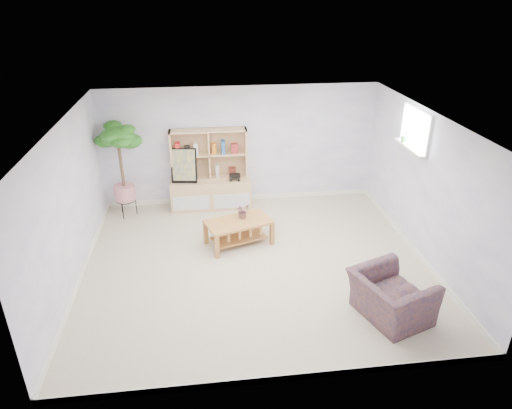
{
  "coord_description": "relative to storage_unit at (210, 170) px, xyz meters",
  "views": [
    {
      "loc": [
        -0.78,
        -6.27,
        4.12
      ],
      "look_at": [
        0.04,
        0.21,
        0.97
      ],
      "focal_mm": 32.0,
      "sensor_mm": 36.0,
      "label": 1
    }
  ],
  "objects": [
    {
      "name": "walls",
      "position": [
        0.64,
        -2.24,
        0.4
      ],
      "size": [
        5.51,
        5.01,
        2.4
      ],
      "color": "white",
      "rests_on": "floor"
    },
    {
      "name": "storage_unit",
      "position": [
        0.0,
        0.0,
        0.0
      ],
      "size": [
        1.61,
        0.54,
        1.61
      ],
      "primitive_type": null,
      "color": "#DFAC7D",
      "rests_on": "floor"
    },
    {
      "name": "sill_plant",
      "position": [
        3.31,
        -1.39,
        1.0
      ],
      "size": [
        0.14,
        0.12,
        0.21
      ],
      "primitive_type": "imported",
      "rotation": [
        0.0,
        0.0,
        -0.27
      ],
      "color": "#1B6411",
      "rests_on": "window_sill"
    },
    {
      "name": "floor",
      "position": [
        0.64,
        -2.24,
        -0.8
      ],
      "size": [
        5.5,
        5.0,
        0.01
      ],
      "primitive_type": "cube",
      "color": "tan",
      "rests_on": "ground"
    },
    {
      "name": "coffee_table",
      "position": [
        0.43,
        -1.56,
        -0.58
      ],
      "size": [
        1.24,
        0.93,
        0.45
      ],
      "primitive_type": null,
      "rotation": [
        0.0,
        0.0,
        0.33
      ],
      "color": "#9E6131",
      "rests_on": "floor"
    },
    {
      "name": "toy_truck",
      "position": [
        0.49,
        -0.09,
        -0.13
      ],
      "size": [
        0.31,
        0.24,
        0.15
      ],
      "primitive_type": null,
      "rotation": [
        0.0,
        0.0,
        -0.15
      ],
      "color": "black",
      "rests_on": "storage_unit"
    },
    {
      "name": "floor_tree",
      "position": [
        -1.66,
        -0.19,
        0.13
      ],
      "size": [
        0.82,
        0.82,
        1.88
      ],
      "primitive_type": null,
      "rotation": [
        0.0,
        0.0,
        0.22
      ],
      "color": "#1B6411",
      "rests_on": "floor"
    },
    {
      "name": "poster",
      "position": [
        -0.5,
        -0.07,
        0.14
      ],
      "size": [
        0.51,
        0.18,
        0.69
      ],
      "primitive_type": null,
      "rotation": [
        0.0,
        0.0,
        -0.13
      ],
      "color": "yellow",
      "rests_on": "storage_unit"
    },
    {
      "name": "baseboard",
      "position": [
        0.64,
        -2.24,
        -0.75
      ],
      "size": [
        5.5,
        5.0,
        0.1
      ],
      "primitive_type": null,
      "color": "white",
      "rests_on": "floor"
    },
    {
      "name": "table_plant",
      "position": [
        0.51,
        -1.45,
        -0.22
      ],
      "size": [
        0.31,
        0.31,
        0.26
      ],
      "primitive_type": "imported",
      "rotation": [
        0.0,
        0.0,
        0.7
      ],
      "color": "#145718",
      "rests_on": "coffee_table"
    },
    {
      "name": "window_sill",
      "position": [
        3.31,
        -1.64,
        0.88
      ],
      "size": [
        0.14,
        1.0,
        0.04
      ],
      "primitive_type": "cube",
      "color": "white",
      "rests_on": "walls"
    },
    {
      "name": "armchair",
      "position": [
        2.29,
        -3.77,
        -0.44
      ],
      "size": [
        1.15,
        1.22,
        0.73
      ],
      "primitive_type": "imported",
      "rotation": [
        0.0,
        0.0,
        1.92
      ],
      "color": "#182146",
      "rests_on": "floor"
    },
    {
      "name": "ceiling",
      "position": [
        0.64,
        -2.24,
        1.6
      ],
      "size": [
        5.5,
        5.0,
        0.01
      ],
      "primitive_type": "cube",
      "color": "white",
      "rests_on": "walls"
    },
    {
      "name": "window",
      "position": [
        3.37,
        -1.64,
        1.2
      ],
      "size": [
        0.1,
        0.98,
        0.68
      ],
      "primitive_type": null,
      "color": "white",
      "rests_on": "walls"
    }
  ]
}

